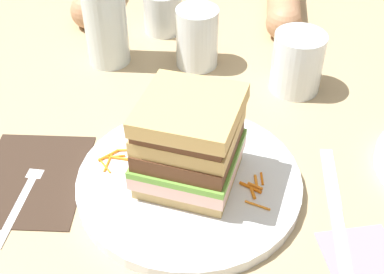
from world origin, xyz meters
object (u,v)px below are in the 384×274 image
(napkin_dark, at_px, (33,178))
(sandwich, at_px, (189,142))
(juice_glass, at_px, (297,65))
(napkin_pink, at_px, (360,254))
(main_plate, at_px, (189,182))
(empty_tumbler_1, at_px, (163,12))
(knife, at_px, (336,209))
(fork, at_px, (25,189))
(empty_tumbler_0, at_px, (197,38))

(napkin_dark, bearing_deg, sandwich, 2.70)
(juice_glass, bearing_deg, napkin_dark, -144.35)
(napkin_dark, bearing_deg, juice_glass, 35.65)
(sandwich, bearing_deg, napkin_pink, -21.66)
(main_plate, bearing_deg, juice_glass, 59.48)
(napkin_pink, bearing_deg, sandwich, 158.34)
(sandwich, relative_size, empty_tumbler_1, 1.83)
(juice_glass, distance_m, empty_tumbler_1, 0.27)
(knife, bearing_deg, fork, -177.66)
(empty_tumbler_0, relative_size, empty_tumbler_1, 1.32)
(juice_glass, bearing_deg, fork, -141.93)
(empty_tumbler_1, bearing_deg, juice_glass, -33.53)
(empty_tumbler_0, height_order, napkin_pink, empty_tumbler_0)
(fork, bearing_deg, empty_tumbler_1, 75.71)
(sandwich, bearing_deg, napkin_dark, -177.30)
(napkin_pink, bearing_deg, juice_glass, 101.78)
(empty_tumbler_1, xyz_separation_m, napkin_pink, (0.29, -0.46, -0.04))
(empty_tumbler_0, distance_m, empty_tumbler_1, 0.13)
(knife, relative_size, napkin_pink, 2.46)
(main_plate, height_order, sandwich, sandwich)
(empty_tumbler_0, height_order, empty_tumbler_1, empty_tumbler_0)
(sandwich, bearing_deg, empty_tumbler_1, 103.85)
(fork, relative_size, napkin_pink, 2.04)
(empty_tumbler_1, bearing_deg, knife, -55.62)
(empty_tumbler_1, bearing_deg, main_plate, -76.16)
(main_plate, xyz_separation_m, napkin_dark, (-0.20, -0.01, -0.01))
(main_plate, bearing_deg, empty_tumbler_0, 94.41)
(empty_tumbler_0, distance_m, napkin_pink, 0.42)
(main_plate, xyz_separation_m, napkin_pink, (0.20, -0.08, -0.01))
(sandwich, xyz_separation_m, fork, (-0.20, -0.03, -0.07))
(fork, bearing_deg, napkin_dark, 88.90)
(empty_tumbler_0, bearing_deg, napkin_dark, -121.48)
(napkin_dark, relative_size, empty_tumbler_0, 1.69)
(napkin_dark, xyz_separation_m, fork, (-0.00, -0.02, 0.00))
(main_plate, distance_m, knife, 0.18)
(sandwich, height_order, empty_tumbler_1, sandwich)
(fork, bearing_deg, sandwich, 9.03)
(empty_tumbler_0, relative_size, napkin_pink, 1.20)
(napkin_dark, distance_m, juice_glass, 0.41)
(sandwich, distance_m, napkin_dark, 0.21)
(sandwich, bearing_deg, main_plate, 104.93)
(main_plate, xyz_separation_m, sandwich, (0.00, -0.00, 0.07))
(fork, distance_m, knife, 0.38)
(sandwich, distance_m, knife, 0.19)
(sandwich, distance_m, napkin_pink, 0.23)
(main_plate, relative_size, empty_tumbler_1, 3.75)
(napkin_dark, bearing_deg, empty_tumbler_1, 74.99)
(napkin_dark, relative_size, fork, 0.99)
(sandwich, distance_m, empty_tumbler_1, 0.39)
(juice_glass, distance_m, empty_tumbler_0, 0.16)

